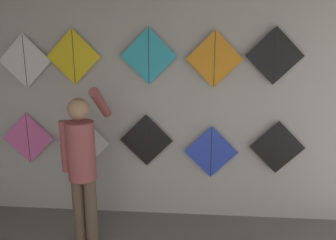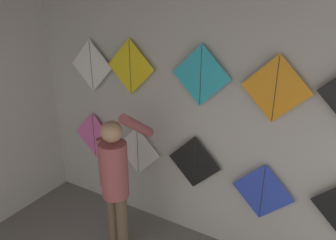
{
  "view_description": "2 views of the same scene",
  "coord_description": "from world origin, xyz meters",
  "views": [
    {
      "loc": [
        0.54,
        0.15,
        2.08
      ],
      "look_at": [
        0.27,
        3.5,
        1.26
      ],
      "focal_mm": 35.0,
      "sensor_mm": 36.0,
      "label": 1
    },
    {
      "loc": [
        1.32,
        0.92,
        2.68
      ],
      "look_at": [
        -0.18,
        3.5,
        1.49
      ],
      "focal_mm": 35.0,
      "sensor_mm": 36.0,
      "label": 2
    }
  ],
  "objects": [
    {
      "name": "kite_3",
      "position": [
        0.75,
        3.74,
        0.83
      ],
      "size": [
        0.62,
        0.01,
        0.62
      ],
      "color": "blue"
    },
    {
      "name": "kite_6",
      "position": [
        -0.8,
        3.74,
        1.9
      ],
      "size": [
        0.62,
        0.01,
        0.62
      ],
      "color": "yellow"
    },
    {
      "name": "back_panel",
      "position": [
        0.0,
        3.83,
        1.4
      ],
      "size": [
        5.06,
        0.06,
        2.8
      ],
      "primitive_type": "cube",
      "color": "#BCB7AD",
      "rests_on": "ground"
    },
    {
      "name": "kite_2",
      "position": [
        0.0,
        3.74,
        0.95
      ],
      "size": [
        0.62,
        0.01,
        0.62
      ],
      "color": "black"
    },
    {
      "name": "shopkeeper",
      "position": [
        -0.53,
        3.07,
        0.94
      ],
      "size": [
        0.42,
        0.55,
        1.67
      ],
      "rotation": [
        0.0,
        0.0,
        -0.16
      ],
      "color": "brown",
      "rests_on": "ground"
    },
    {
      "name": "kite_1",
      "position": [
        -0.74,
        3.74,
        0.9
      ],
      "size": [
        0.62,
        0.01,
        0.62
      ],
      "color": "white"
    },
    {
      "name": "kite_7",
      "position": [
        0.04,
        3.74,
        1.91
      ],
      "size": [
        0.62,
        0.01,
        0.62
      ],
      "color": "#28B2C6"
    },
    {
      "name": "kite_8",
      "position": [
        0.75,
        3.74,
        1.88
      ],
      "size": [
        0.62,
        0.01,
        0.62
      ],
      "color": "orange"
    },
    {
      "name": "kite_5",
      "position": [
        -1.36,
        3.74,
        1.85
      ],
      "size": [
        0.62,
        0.01,
        0.62
      ],
      "color": "white"
    },
    {
      "name": "kite_0",
      "position": [
        -1.42,
        3.74,
        0.94
      ],
      "size": [
        0.62,
        0.01,
        0.62
      ],
      "color": "pink"
    }
  ]
}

